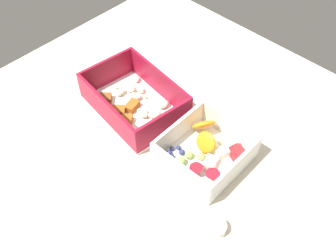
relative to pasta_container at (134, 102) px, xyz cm
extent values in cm
cube|color=beige|center=(-7.92, 0.52, -3.20)|extent=(80.00, 80.00, 2.00)
cube|color=white|center=(-0.03, -0.07, -1.90)|extent=(21.86, 16.28, 0.60)
cube|color=maroon|center=(-9.83, 1.11, 1.57)|extent=(2.26, 13.92, 6.34)
cube|color=maroon|center=(9.77, -1.25, 1.57)|extent=(2.26, 13.92, 6.34)
cube|color=maroon|center=(0.77, 6.56, 1.57)|extent=(19.07, 2.88, 6.34)
cube|color=maroon|center=(-0.83, -6.69, 1.57)|extent=(19.07, 2.88, 6.34)
ellipsoid|color=beige|center=(-7.95, 0.32, -0.62)|extent=(3.10, 2.41, 1.40)
ellipsoid|color=beige|center=(-2.99, 0.63, -0.63)|extent=(2.90, 2.14, 1.38)
ellipsoid|color=beige|center=(1.68, -1.69, -0.67)|extent=(3.23, 3.03, 1.32)
ellipsoid|color=beige|center=(5.53, -5.78, -0.90)|extent=(2.43, 2.37, 1.00)
ellipsoid|color=beige|center=(2.43, -4.05, -0.86)|extent=(2.44, 2.00, 1.06)
ellipsoid|color=beige|center=(-4.35, -4.16, -0.68)|extent=(2.28, 2.90, 1.31)
ellipsoid|color=beige|center=(-4.98, -0.96, -0.66)|extent=(2.92, 3.26, 1.35)
ellipsoid|color=beige|center=(4.24, -2.72, -0.65)|extent=(2.91, 2.20, 1.35)
ellipsoid|color=beige|center=(4.95, -0.42, -0.74)|extent=(1.85, 2.54, 1.22)
cube|color=#AD5B1E|center=(1.47, 3.67, -0.89)|extent=(4.16, 4.02, 1.42)
cube|color=brown|center=(6.17, 3.23, -0.87)|extent=(3.99, 3.99, 1.45)
cube|color=#AD5B1E|center=(0.13, 0.45, -0.88)|extent=(2.66, 3.50, 1.45)
cube|color=#AD5B1E|center=(-2.04, 4.19, -0.90)|extent=(3.32, 3.45, 1.40)
cube|color=#387A33|center=(3.01, -2.48, -1.50)|extent=(0.60, 0.40, 0.20)
cube|color=#387A33|center=(5.82, -0.84, -1.50)|extent=(0.60, 0.40, 0.20)
cube|color=#387A33|center=(1.46, -2.13, -1.50)|extent=(0.60, 0.40, 0.20)
cube|color=#387A33|center=(-2.95, -0.85, -1.50)|extent=(0.60, 0.40, 0.20)
cube|color=#387A33|center=(6.76, -1.21, -1.50)|extent=(0.60, 0.40, 0.20)
cube|color=#387A33|center=(0.04, -3.55, -1.50)|extent=(0.60, 0.40, 0.20)
cube|color=white|center=(-18.96, -0.48, -1.90)|extent=(14.25, 15.20, 0.60)
cube|color=white|center=(-25.67, -0.58, 0.89)|extent=(0.83, 15.00, 4.97)
cube|color=white|center=(-12.25, -0.38, 0.89)|extent=(0.83, 15.00, 4.97)
cube|color=white|center=(-19.07, 6.72, 0.89)|extent=(12.83, 0.79, 4.97)
cube|color=white|center=(-18.85, -7.67, 0.89)|extent=(12.83, 0.79, 4.97)
ellipsoid|color=orange|center=(-14.87, -4.70, 0.80)|extent=(5.81, 6.08, 4.60)
ellipsoid|color=orange|center=(-17.94, -1.71, 0.68)|extent=(4.37, 3.55, 4.36)
cube|color=#F4EACC|center=(-21.03, 0.73, -0.76)|extent=(2.87, 3.32, 1.68)
cube|color=#F4EACC|center=(-21.02, -2.94, -0.82)|extent=(2.76, 3.14, 1.57)
cube|color=#F4EACC|center=(-20.33, -5.62, -0.71)|extent=(3.41, 2.88, 1.78)
cube|color=red|center=(-23.67, -4.48, -0.60)|extent=(4.07, 3.65, 2.00)
sphere|color=#9ECC60|center=(-16.84, 3.88, -0.74)|extent=(1.73, 1.73, 1.73)
sphere|color=#9ECC60|center=(-18.02, 5.04, -0.69)|extent=(1.83, 1.83, 1.83)
sphere|color=#9ECC60|center=(-16.90, 1.79, -0.78)|extent=(1.64, 1.64, 1.64)
sphere|color=#9ECC60|center=(-18.75, 0.92, -0.83)|extent=(1.53, 1.53, 1.53)
cone|color=red|center=(-23.28, 2.68, -0.54)|extent=(2.64, 2.64, 2.11)
cone|color=red|center=(-20.27, 3.65, -0.60)|extent=(2.49, 2.49, 2.00)
sphere|color=navy|center=(-14.20, 1.70, -1.12)|extent=(0.96, 0.96, 0.96)
sphere|color=navy|center=(-14.77, 4.04, -1.15)|extent=(0.91, 0.91, 0.91)
sphere|color=navy|center=(-15.45, 2.10, -1.01)|extent=(1.19, 1.19, 1.19)
sphere|color=navy|center=(-15.14, 5.44, -1.03)|extent=(1.14, 1.14, 1.14)
sphere|color=navy|center=(-13.75, 3.87, -1.05)|extent=(1.10, 1.10, 1.10)
sphere|color=navy|center=(-13.41, 2.70, -1.13)|extent=(0.94, 0.94, 0.94)
cylinder|color=white|center=(-29.81, 9.45, -1.26)|extent=(3.35, 3.35, 1.88)
camera|label=1|loc=(-44.47, 36.20, 58.67)|focal=42.15mm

